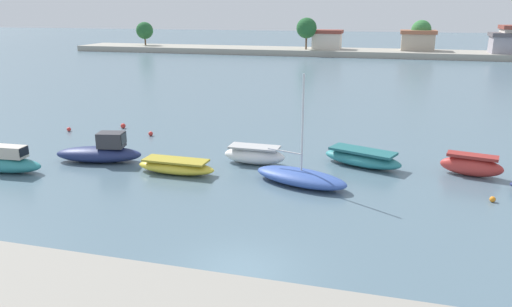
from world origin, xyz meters
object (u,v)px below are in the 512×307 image
(mooring_buoy_2, at_px, (123,126))
(mooring_buoy_3, at_px, (151,134))
(moored_boat_5, at_px, (362,158))
(mooring_buoy_1, at_px, (493,199))
(moored_boat_3, at_px, (254,155))
(moored_boat_0, at_px, (5,162))
(mooring_buoy_0, at_px, (69,129))
(moored_boat_2, at_px, (176,167))
(moored_boat_4, at_px, (300,177))
(moored_boat_6, at_px, (471,166))
(moored_boat_1, at_px, (101,152))

(mooring_buoy_2, height_order, mooring_buoy_3, mooring_buoy_2)
(moored_boat_5, distance_m, mooring_buoy_1, 7.84)
(moored_boat_3, relative_size, mooring_buoy_3, 11.32)
(moored_boat_0, relative_size, mooring_buoy_0, 14.72)
(moored_boat_2, distance_m, moored_boat_4, 7.30)
(moored_boat_3, distance_m, mooring_buoy_0, 16.69)
(moored_boat_0, xyz_separation_m, moored_boat_5, (20.04, 6.66, -0.09))
(mooring_buoy_3, bearing_deg, moored_boat_5, -11.85)
(moored_boat_6, relative_size, mooring_buoy_3, 10.37)
(moored_boat_0, bearing_deg, moored_boat_3, 18.48)
(moored_boat_0, bearing_deg, mooring_buoy_0, 101.74)
(moored_boat_3, xyz_separation_m, mooring_buoy_1, (13.04, -2.94, -0.40))
(moored_boat_0, height_order, moored_boat_6, moored_boat_0)
(moored_boat_1, distance_m, mooring_buoy_0, 9.32)
(moored_boat_0, xyz_separation_m, mooring_buoy_2, (0.99, 11.61, -0.38))
(moored_boat_1, distance_m, mooring_buoy_2, 8.99)
(moored_boat_1, bearing_deg, mooring_buoy_3, 78.39)
(moored_boat_2, distance_m, mooring_buoy_1, 16.92)
(moored_boat_4, bearing_deg, mooring_buoy_1, 18.19)
(moored_boat_4, distance_m, mooring_buoy_0, 20.85)
(moored_boat_0, height_order, mooring_buoy_0, moored_boat_0)
(moored_boat_2, xyz_separation_m, mooring_buoy_3, (-5.49, 7.59, -0.24))
(moored_boat_3, relative_size, mooring_buoy_0, 11.66)
(moored_boat_6, bearing_deg, mooring_buoy_0, -173.66)
(moored_boat_6, xyz_separation_m, mooring_buoy_1, (0.50, -4.03, -0.46))
(moored_boat_6, bearing_deg, mooring_buoy_3, -176.57)
(mooring_buoy_3, bearing_deg, mooring_buoy_2, 153.29)
(moored_boat_2, xyz_separation_m, mooring_buoy_1, (16.92, 0.08, -0.26))
(moored_boat_4, bearing_deg, moored_boat_1, -165.91)
(moored_boat_1, height_order, moored_boat_5, moored_boat_1)
(moored_boat_4, relative_size, moored_boat_6, 1.70)
(moored_boat_1, distance_m, moored_boat_3, 9.57)
(moored_boat_5, relative_size, mooring_buoy_0, 15.64)
(moored_boat_4, distance_m, moored_boat_6, 10.00)
(moored_boat_0, relative_size, moored_boat_1, 0.87)
(moored_boat_5, distance_m, mooring_buoy_2, 19.68)
(moored_boat_4, relative_size, moored_boat_5, 1.16)
(moored_boat_1, xyz_separation_m, mooring_buoy_1, (22.37, -0.79, -0.48))
(moored_boat_0, xyz_separation_m, mooring_buoy_1, (26.65, 2.47, -0.44))
(moored_boat_5, height_order, mooring_buoy_0, moored_boat_5)
(moored_boat_0, xyz_separation_m, mooring_buoy_3, (4.25, 9.97, -0.41))
(moored_boat_4, xyz_separation_m, moored_boat_5, (3.01, 4.25, 0.06))
(moored_boat_5, xyz_separation_m, moored_boat_6, (6.11, -0.16, 0.11))
(moored_boat_4, bearing_deg, moored_boat_6, 42.01)
(moored_boat_0, distance_m, moored_boat_5, 21.12)
(mooring_buoy_2, relative_size, mooring_buoy_3, 1.16)
(moored_boat_1, relative_size, moored_boat_4, 0.93)
(moored_boat_6, height_order, mooring_buoy_3, moored_boat_6)
(mooring_buoy_0, bearing_deg, moored_boat_4, -20.07)
(moored_boat_5, relative_size, mooring_buoy_2, 13.04)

